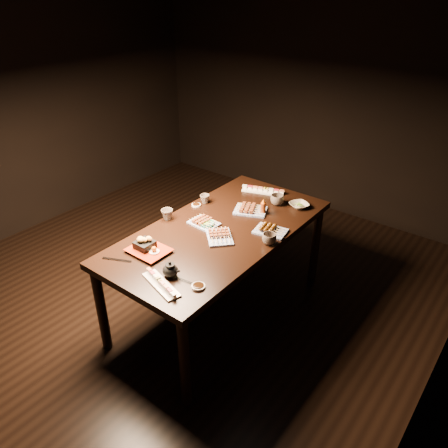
{
  "coord_description": "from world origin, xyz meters",
  "views": [
    {
      "loc": [
        2.15,
        -1.83,
        2.37
      ],
      "look_at": [
        0.44,
        0.38,
        0.77
      ],
      "focal_mm": 35.0,
      "sensor_mm": 36.0,
      "label": 1
    }
  ],
  "objects_px": {
    "yakitori_plate_left": "(250,208)",
    "teacup_far_left": "(205,199)",
    "tempura_tray": "(148,246)",
    "teapot": "(170,269)",
    "edamame_bowl_green": "(207,224)",
    "teacup_mid_right": "(269,239)",
    "sushi_platter_near": "(161,283)",
    "sushi_platter_far": "(263,190)",
    "yakitori_plate_right": "(219,235)",
    "teacup_far_right": "(277,200)",
    "yakitori_plate_center": "(204,221)",
    "edamame_bowl_cream": "(299,205)",
    "dining_table": "(220,271)",
    "condiment_bottle": "(263,207)",
    "teacup_near_left": "(167,214)"
  },
  "relations": [
    {
      "from": "yakitori_plate_center",
      "to": "tempura_tray",
      "type": "height_order",
      "value": "tempura_tray"
    },
    {
      "from": "tempura_tray",
      "to": "teapot",
      "type": "distance_m",
      "value": 0.31
    },
    {
      "from": "tempura_tray",
      "to": "teacup_mid_right",
      "type": "distance_m",
      "value": 0.83
    },
    {
      "from": "yakitori_plate_left",
      "to": "teacup_near_left",
      "type": "bearing_deg",
      "value": -155.16
    },
    {
      "from": "yakitori_plate_right",
      "to": "teacup_mid_right",
      "type": "distance_m",
      "value": 0.35
    },
    {
      "from": "condiment_bottle",
      "to": "edamame_bowl_green",
      "type": "bearing_deg",
      "value": -118.22
    },
    {
      "from": "yakitori_plate_right",
      "to": "sushi_platter_far",
      "type": "bearing_deg",
      "value": 145.1
    },
    {
      "from": "dining_table",
      "to": "teacup_near_left",
      "type": "height_order",
      "value": "teacup_near_left"
    },
    {
      "from": "yakitori_plate_center",
      "to": "edamame_bowl_green",
      "type": "xyz_separation_m",
      "value": [
        0.04,
        -0.01,
        -0.01
      ]
    },
    {
      "from": "teacup_near_left",
      "to": "teapot",
      "type": "distance_m",
      "value": 0.72
    },
    {
      "from": "teacup_near_left",
      "to": "edamame_bowl_green",
      "type": "bearing_deg",
      "value": 18.18
    },
    {
      "from": "sushi_platter_far",
      "to": "yakitori_plate_right",
      "type": "bearing_deg",
      "value": 82.76
    },
    {
      "from": "dining_table",
      "to": "tempura_tray",
      "type": "xyz_separation_m",
      "value": [
        -0.19,
        -0.53,
        0.42
      ]
    },
    {
      "from": "yakitori_plate_center",
      "to": "yakitori_plate_left",
      "type": "xyz_separation_m",
      "value": [
        0.16,
        0.38,
        0.0
      ]
    },
    {
      "from": "sushi_platter_near",
      "to": "yakitori_plate_left",
      "type": "distance_m",
      "value": 1.11
    },
    {
      "from": "yakitori_plate_center",
      "to": "teapot",
      "type": "relative_size",
      "value": 1.84
    },
    {
      "from": "teacup_mid_right",
      "to": "teacup_far_right",
      "type": "relative_size",
      "value": 0.92
    },
    {
      "from": "yakitori_plate_left",
      "to": "teacup_far_left",
      "type": "height_order",
      "value": "teacup_far_left"
    },
    {
      "from": "teapot",
      "to": "dining_table",
      "type": "bearing_deg",
      "value": 86.33
    },
    {
      "from": "edamame_bowl_cream",
      "to": "teapot",
      "type": "relative_size",
      "value": 1.25
    },
    {
      "from": "sushi_platter_far",
      "to": "yakitori_plate_center",
      "type": "bearing_deg",
      "value": 67.59
    },
    {
      "from": "yakitori_plate_center",
      "to": "teacup_mid_right",
      "type": "distance_m",
      "value": 0.54
    },
    {
      "from": "yakitori_plate_center",
      "to": "teacup_far_left",
      "type": "relative_size",
      "value": 2.77
    },
    {
      "from": "dining_table",
      "to": "yakitori_plate_left",
      "type": "distance_m",
      "value": 0.54
    },
    {
      "from": "tempura_tray",
      "to": "condiment_bottle",
      "type": "relative_size",
      "value": 2.09
    },
    {
      "from": "teacup_mid_right",
      "to": "teapot",
      "type": "relative_size",
      "value": 0.85
    },
    {
      "from": "sushi_platter_far",
      "to": "yakitori_plate_center",
      "type": "xyz_separation_m",
      "value": [
        -0.04,
        -0.74,
        0.01
      ]
    },
    {
      "from": "tempura_tray",
      "to": "teacup_far_left",
      "type": "distance_m",
      "value": 0.81
    },
    {
      "from": "sushi_platter_near",
      "to": "tempura_tray",
      "type": "relative_size",
      "value": 1.21
    },
    {
      "from": "yakitori_plate_left",
      "to": "dining_table",
      "type": "bearing_deg",
      "value": -117.37
    },
    {
      "from": "dining_table",
      "to": "yakitori_plate_center",
      "type": "relative_size",
      "value": 8.38
    },
    {
      "from": "tempura_tray",
      "to": "teapot",
      "type": "relative_size",
      "value": 2.31
    },
    {
      "from": "edamame_bowl_green",
      "to": "teacup_far_left",
      "type": "xyz_separation_m",
      "value": [
        -0.26,
        0.29,
        0.02
      ]
    },
    {
      "from": "yakitori_plate_left",
      "to": "teapot",
      "type": "relative_size",
      "value": 2.11
    },
    {
      "from": "sushi_platter_near",
      "to": "yakitori_plate_right",
      "type": "height_order",
      "value": "yakitori_plate_right"
    },
    {
      "from": "teacup_mid_right",
      "to": "yakitori_plate_left",
      "type": "bearing_deg",
      "value": 140.31
    },
    {
      "from": "sushi_platter_near",
      "to": "sushi_platter_far",
      "type": "relative_size",
      "value": 0.91
    },
    {
      "from": "yakitori_plate_right",
      "to": "edamame_bowl_green",
      "type": "relative_size",
      "value": 2.11
    },
    {
      "from": "yakitori_plate_right",
      "to": "teacup_far_left",
      "type": "bearing_deg",
      "value": -176.35
    },
    {
      "from": "sushi_platter_near",
      "to": "yakitori_plate_right",
      "type": "distance_m",
      "value": 0.64
    },
    {
      "from": "yakitori_plate_right",
      "to": "teacup_mid_right",
      "type": "relative_size",
      "value": 2.35
    },
    {
      "from": "teacup_far_right",
      "to": "condiment_bottle",
      "type": "xyz_separation_m",
      "value": [
        -0.0,
        -0.2,
        0.02
      ]
    },
    {
      "from": "edamame_bowl_green",
      "to": "edamame_bowl_cream",
      "type": "height_order",
      "value": "edamame_bowl_cream"
    },
    {
      "from": "teapot",
      "to": "sushi_platter_far",
      "type": "bearing_deg",
      "value": 85.13
    },
    {
      "from": "dining_table",
      "to": "teacup_far_right",
      "type": "relative_size",
      "value": 16.63
    },
    {
      "from": "yakitori_plate_left",
      "to": "teacup_far_left",
      "type": "relative_size",
      "value": 3.18
    },
    {
      "from": "yakitori_plate_left",
      "to": "teacup_near_left",
      "type": "height_order",
      "value": "teacup_near_left"
    },
    {
      "from": "teacup_mid_right",
      "to": "dining_table",
      "type": "bearing_deg",
      "value": -172.48
    },
    {
      "from": "dining_table",
      "to": "teacup_near_left",
      "type": "distance_m",
      "value": 0.6
    },
    {
      "from": "dining_table",
      "to": "teapot",
      "type": "xyz_separation_m",
      "value": [
        0.11,
        -0.63,
        0.42
      ]
    }
  ]
}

